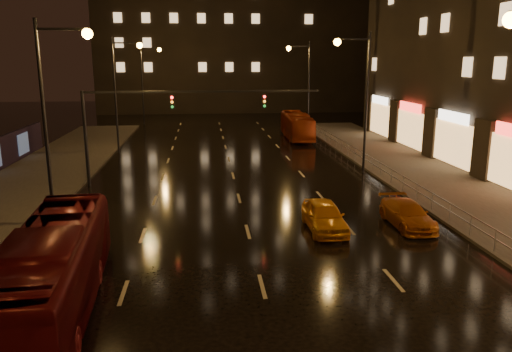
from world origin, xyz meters
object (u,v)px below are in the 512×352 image
Objects in this scene: bus_curb at (297,126)px; taxi_near at (324,216)px; bus_red at (52,271)px; taxi_far at (407,214)px.

taxi_near is at bearing -96.03° from bus_curb.
taxi_near is (10.73, 7.07, -0.74)m from bus_red.
bus_curb reaches higher than taxi_near.
taxi_far is (0.28, -28.57, -0.73)m from bus_curb.
bus_curb is 2.28× the size of taxi_far.
taxi_far is (4.26, 0.15, -0.11)m from taxi_near.
bus_curb is 28.58m from taxi_far.
bus_red is 12.87m from taxi_near.
bus_red reaches higher than bus_curb.
taxi_near is at bearing -179.05° from taxi_far.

